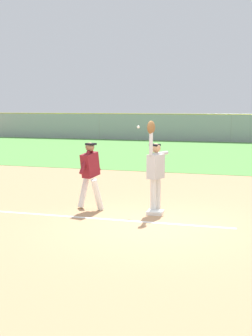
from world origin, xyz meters
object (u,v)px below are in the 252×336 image
Objects in this scene: parked_car_blue at (180,129)px; fielder at (155,168)px; runner at (90,171)px; baseball at (138,127)px; first_base at (155,212)px; parked_car_white at (116,128)px.

fielder is at bearing -77.75° from parked_car_blue.
baseball is at bearing 39.87° from runner.
first_base is at bearing 124.68° from fielder.
first_base is 0.22× the size of runner.
fielder is (-0.05, 0.19, 1.08)m from first_base.
fielder reaches higher than baseball.
fielder is at bearing 22.02° from runner.
runner is at bearing -81.24° from parked_car_blue.
fielder is 0.51× the size of parked_car_blue.
first_base is at bearing -41.57° from baseball.
runner is 28.18m from parked_car_white.
fielder is at bearing -63.91° from parked_car_white.
baseball is at bearing -78.75° from parked_car_blue.
runner is at bearing 179.41° from first_base.
runner reaches higher than first_base.
parked_car_white is at bearing 109.56° from baseball.
baseball reaches higher than parked_car_blue.
first_base is 2.20m from baseball.
baseball reaches higher than runner.
first_base is 0.08× the size of parked_car_white.
baseball is 28.10m from parked_car_white.
parked_car_blue is (-4.31, 26.94, -0.45)m from fielder.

